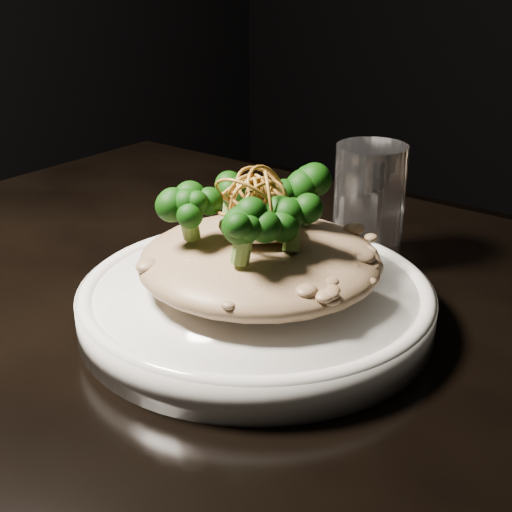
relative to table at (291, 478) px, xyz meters
The scene contains 7 objects.
table is the anchor object (origin of this frame).
plate 0.13m from the table, 143.72° to the left, with size 0.28×0.28×0.03m, color white.
risotto 0.16m from the table, 141.11° to the left, with size 0.19×0.19×0.04m, color brown.
broccoli 0.20m from the table, 144.30° to the left, with size 0.12×0.12×0.04m, color black, non-canonical shape.
cheese 0.19m from the table, 141.25° to the left, with size 0.06×0.06×0.02m, color white.
shallots 0.21m from the table, 141.95° to the left, with size 0.05×0.05×0.03m, color brown, non-canonical shape.
drinking_glass 0.25m from the table, 106.45° to the left, with size 0.06×0.06×0.11m, color silver.
Camera 1 is at (0.23, -0.34, 1.02)m, focal length 50.00 mm.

